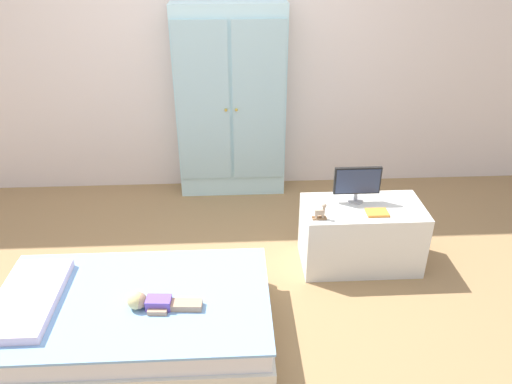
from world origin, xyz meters
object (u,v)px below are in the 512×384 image
(bed, at_px, (135,318))
(book_orange, at_px, (377,213))
(rocking_horse_toy, at_px, (321,212))
(wardrobe, at_px, (231,104))
(tv_monitor, at_px, (357,182))
(tv_stand, at_px, (361,235))
(doll, at_px, (150,302))

(bed, bearing_deg, book_orange, 19.92)
(rocking_horse_toy, bearing_deg, bed, -155.90)
(bed, relative_size, rocking_horse_toy, 13.73)
(bed, relative_size, wardrobe, 0.96)
(wardrobe, xyz_separation_m, tv_monitor, (0.80, -1.02, -0.19))
(tv_stand, bearing_deg, tv_monitor, 121.27)
(doll, xyz_separation_m, tv_stand, (1.29, 0.69, -0.09))
(doll, height_order, tv_monitor, tv_monitor)
(tv_stand, distance_m, rocking_horse_toy, 0.43)
(bed, xyz_separation_m, doll, (0.11, -0.07, 0.17))
(bed, relative_size, tv_stand, 1.92)
(tv_monitor, bearing_deg, rocking_horse_toy, -142.69)
(doll, xyz_separation_m, tv_monitor, (1.24, 0.76, 0.27))
(wardrobe, bearing_deg, doll, -104.03)
(tv_monitor, distance_m, rocking_horse_toy, 0.35)
(doll, xyz_separation_m, book_orange, (1.34, 0.60, 0.14))
(bed, height_order, tv_monitor, tv_monitor)
(tv_stand, bearing_deg, doll, -151.70)
(doll, height_order, wardrobe, wardrobe)
(bed, relative_size, book_orange, 10.95)
(tv_stand, height_order, book_orange, book_orange)
(bed, distance_m, doll, 0.22)
(bed, xyz_separation_m, wardrobe, (0.56, 1.71, 0.64))
(bed, bearing_deg, tv_stand, 23.92)
(tv_stand, bearing_deg, rocking_horse_toy, -156.72)
(bed, bearing_deg, doll, -33.27)
(bed, height_order, doll, doll)
(tv_monitor, bearing_deg, tv_stand, -58.73)
(book_orange, bearing_deg, wardrobe, 127.22)
(bed, relative_size, doll, 3.79)
(bed, distance_m, tv_stand, 1.53)
(wardrobe, height_order, tv_monitor, wardrobe)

